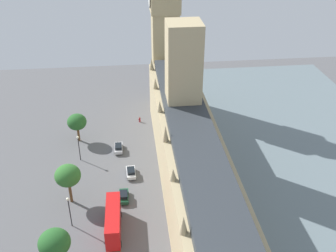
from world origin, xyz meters
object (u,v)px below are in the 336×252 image
object	(u,v)px
car_silver_far_end	(119,148)
car_white_by_river_gate	(131,172)
plane_tree_kerbside	(54,243)
double_decker_bus_corner	(113,220)
car_dark_green_trailing	(124,196)
parliament_building	(191,159)
clock_tower	(165,16)
street_lamp_slot_10	(69,207)
plane_tree_midblock	(77,122)
pedestrian_leading	(140,120)
plane_tree_under_trees	(68,176)
street_lamp_opposite_hall	(79,144)

from	to	relation	value
car_silver_far_end	car_white_by_river_gate	world-z (taller)	same
plane_tree_kerbside	double_decker_bus_corner	bearing A→B (deg)	-136.90
car_silver_far_end	car_dark_green_trailing	xyz separation A→B (m)	(-1.00, 17.51, -0.00)
parliament_building	car_white_by_river_gate	xyz separation A→B (m)	(11.64, -7.14, -7.52)
parliament_building	car_white_by_river_gate	distance (m)	15.59
parliament_building	car_silver_far_end	distance (m)	23.42
clock_tower	car_white_by_river_gate	xyz separation A→B (m)	(10.81, 33.31, -24.40)
car_silver_far_end	double_decker_bus_corner	bearing A→B (deg)	-91.60
car_silver_far_end	street_lamp_slot_10	distance (m)	25.45
plane_tree_kerbside	street_lamp_slot_10	size ratio (longest dim) A/B	1.31
plane_tree_midblock	double_decker_bus_corner	bearing A→B (deg)	105.50
street_lamp_slot_10	car_white_by_river_gate	bearing A→B (deg)	-128.94
clock_tower	pedestrian_leading	size ratio (longest dim) A/B	32.60
double_decker_bus_corner	plane_tree_kerbside	size ratio (longest dim) A/B	1.22
car_white_by_river_gate	plane_tree_kerbside	size ratio (longest dim) A/B	0.49
car_silver_far_end	plane_tree_under_trees	bearing A→B (deg)	-118.43
pedestrian_leading	street_lamp_opposite_hall	xyz separation A→B (m)	(14.24, 16.02, 3.75)
car_white_by_river_gate	plane_tree_under_trees	bearing A→B (deg)	-151.99
car_dark_green_trailing	plane_tree_kerbside	world-z (taller)	plane_tree_kerbside
double_decker_bus_corner	clock_tower	bearing A→B (deg)	-105.45
plane_tree_kerbside	car_silver_far_end	bearing A→B (deg)	-105.57
parliament_building	double_decker_bus_corner	size ratio (longest dim) A/B	7.17
plane_tree_under_trees	pedestrian_leading	bearing A→B (deg)	-116.26
plane_tree_kerbside	street_lamp_slot_10	distance (m)	10.47
pedestrian_leading	street_lamp_opposite_hall	size ratio (longest dim) A/B	0.24
clock_tower	plane_tree_under_trees	bearing A→B (deg)	60.63
double_decker_bus_corner	street_lamp_opposite_hall	xyz separation A→B (m)	(7.76, -23.16, 1.79)
plane_tree_under_trees	street_lamp_opposite_hall	xyz separation A→B (m)	(-0.63, -14.12, -1.88)
double_decker_bus_corner	plane_tree_midblock	world-z (taller)	plane_tree_midblock
plane_tree_kerbside	plane_tree_midblock	bearing A→B (deg)	-89.73
street_lamp_opposite_hall	street_lamp_slot_10	bearing A→B (deg)	90.24
car_dark_green_trailing	plane_tree_midblock	size ratio (longest dim) A/B	0.58
parliament_building	car_silver_far_end	xyz separation A→B (m)	(14.27, -16.98, -7.52)
street_lamp_slot_10	parliament_building	bearing A→B (deg)	-163.64
plane_tree_under_trees	plane_tree_kerbside	distance (m)	17.06
car_white_by_river_gate	street_lamp_slot_10	size ratio (longest dim) A/B	0.64
pedestrian_leading	plane_tree_under_trees	distance (m)	34.08
street_lamp_opposite_hall	clock_tower	bearing A→B (deg)	-130.09
street_lamp_opposite_hall	street_lamp_slot_10	distance (m)	20.92
plane_tree_under_trees	street_lamp_opposite_hall	size ratio (longest dim) A/B	1.34
parliament_building	car_dark_green_trailing	size ratio (longest dim) A/B	18.01
double_decker_bus_corner	parliament_building	bearing A→B (deg)	-148.75
car_white_by_river_gate	plane_tree_midblock	xyz separation A→B (m)	(12.27, -15.53, 4.31)
parliament_building	car_silver_far_end	world-z (taller)	parliament_building
plane_tree_kerbside	plane_tree_under_trees	bearing A→B (deg)	-90.62
car_silver_far_end	plane_tree_kerbside	xyz separation A→B (m)	(9.46, 33.94, 5.59)
pedestrian_leading	plane_tree_under_trees	size ratio (longest dim) A/B	0.18
pedestrian_leading	street_lamp_slot_10	distance (m)	39.75
car_dark_green_trailing	double_decker_bus_corner	size ratio (longest dim) A/B	0.40
street_lamp_slot_10	clock_tower	bearing A→B (deg)	-115.01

